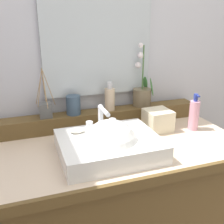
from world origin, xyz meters
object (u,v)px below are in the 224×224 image
at_px(soap_dispenser, 110,99).
at_px(lotion_bottle, 194,115).
at_px(tissue_box, 158,120).
at_px(tumbler_cup, 73,105).
at_px(soap_bar, 77,130).
at_px(reed_diffuser, 45,110).
at_px(potted_plant, 142,93).
at_px(sink_basin, 110,146).

distance_m(soap_dispenser, lotion_bottle, 0.45).
distance_m(lotion_bottle, tissue_box, 0.19).
height_order(soap_dispenser, lotion_bottle, soap_dispenser).
relative_size(tumbler_cup, tissue_box, 0.77).
distance_m(soap_bar, soap_dispenser, 0.34).
xyz_separation_m(tumbler_cup, tissue_box, (0.41, -0.16, -0.08)).
bearing_deg(reed_diffuser, potted_plant, 1.24).
bearing_deg(tissue_box, potted_plant, 94.77).
relative_size(potted_plant, tumbler_cup, 3.54).
relative_size(tumbler_cup, reed_diffuser, 0.40).
height_order(soap_bar, tumbler_cup, tumbler_cup).
relative_size(sink_basin, reed_diffuser, 1.70).
bearing_deg(potted_plant, soap_dispenser, -176.33).
bearing_deg(tissue_box, soap_dispenser, 143.08).
height_order(sink_basin, lotion_bottle, lotion_bottle).
bearing_deg(lotion_bottle, potted_plant, 130.52).
bearing_deg(sink_basin, potted_plant, 48.25).
distance_m(soap_bar, tissue_box, 0.45).
bearing_deg(potted_plant, reed_diffuser, -178.76).
relative_size(sink_basin, lotion_bottle, 2.18).
bearing_deg(lotion_bottle, reed_diffuser, 163.62).
bearing_deg(lotion_bottle, tissue_box, 162.69).
bearing_deg(lotion_bottle, tumbler_cup, 160.26).
relative_size(soap_bar, soap_dispenser, 0.44).
distance_m(sink_basin, lotion_bottle, 0.53).
bearing_deg(tumbler_cup, sink_basin, -75.58).
relative_size(sink_basin, soap_bar, 6.11).
height_order(potted_plant, tumbler_cup, potted_plant).
relative_size(soap_bar, potted_plant, 0.20).
relative_size(soap_bar, reed_diffuser, 0.28).
height_order(sink_basin, soap_bar, sink_basin).
height_order(soap_bar, potted_plant, potted_plant).
bearing_deg(reed_diffuser, soap_dispenser, -0.15).
bearing_deg(tumbler_cup, soap_bar, -97.70).
bearing_deg(soap_dispenser, reed_diffuser, 179.85).
height_order(reed_diffuser, tissue_box, reed_diffuser).
height_order(potted_plant, lotion_bottle, potted_plant).
relative_size(lotion_bottle, tissue_box, 1.51).
bearing_deg(soap_bar, tissue_box, 9.54).
bearing_deg(sink_basin, tumbler_cup, 104.42).
height_order(reed_diffuser, lotion_bottle, reed_diffuser).
distance_m(sink_basin, reed_diffuser, 0.42).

